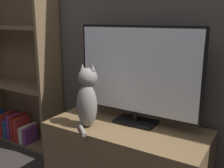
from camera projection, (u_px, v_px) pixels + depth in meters
The scene contains 5 objects.
wall_back at pixel (148, 9), 1.91m from camera, with size 4.80×0.05×2.60m.
tv_stand at pixel (126, 158), 1.91m from camera, with size 1.13×0.53×0.49m.
tv at pixel (137, 74), 1.83m from camera, with size 0.92×0.18×0.70m.
cat at pixel (87, 98), 1.81m from camera, with size 0.19×0.27×0.44m.
bookshelf at pixel (21, 68), 2.59m from camera, with size 0.88×0.28×1.74m.
Camera 1 is at (0.82, -0.60, 1.23)m, focal length 42.00 mm.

